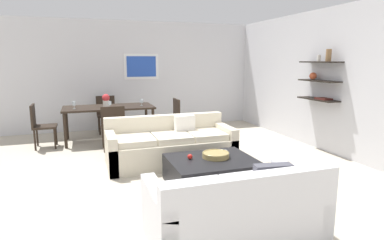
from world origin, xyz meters
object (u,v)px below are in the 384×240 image
object	(u,v)px
wine_glass_left_near	(74,104)
wine_glass_right_near	(141,101)
candle_jar	(225,152)
centerpiece_vase	(106,100)
wine_glass_head	(107,99)
wine_glass_foot	(110,104)
sofa_beige	(170,146)
dining_chair_head	(106,112)
dining_table	(109,110)
dining_chair_foot	(113,125)
apple_on_coffee_table	(190,157)
dining_chair_left_near	(40,123)
loveseat_white	(236,211)
decorative_bowl	(216,155)
coffee_table	(212,172)
dining_chair_right_near	(172,116)

from	to	relation	value
wine_glass_left_near	wine_glass_right_near	size ratio (longest dim) A/B	1.06
candle_jar	centerpiece_vase	size ratio (longest dim) A/B	0.25
wine_glass_head	wine_glass_left_near	size ratio (longest dim) A/B	1.04
candle_jar	wine_glass_foot	size ratio (longest dim) A/B	0.43
sofa_beige	centerpiece_vase	world-z (taller)	centerpiece_vase
dining_chair_head	centerpiece_vase	distance (m)	0.94
wine_glass_head	centerpiece_vase	size ratio (longest dim) A/B	0.59
dining_table	dining_chair_head	size ratio (longest dim) A/B	2.15
dining_chair_head	wine_glass_head	distance (m)	0.59
candle_jar	dining_chair_foot	size ratio (longest dim) A/B	0.08
apple_on_coffee_table	dining_chair_foot	distance (m)	2.33
dining_chair_left_near	wine_glass_foot	bearing A→B (deg)	-7.99
loveseat_white	centerpiece_vase	bearing A→B (deg)	100.92
sofa_beige	decorative_bowl	distance (m)	1.18
dining_chair_foot	wine_glass_left_near	distance (m)	1.08
candle_jar	dining_chair_left_near	size ratio (longest dim) A/B	0.08
decorative_bowl	wine_glass_head	size ratio (longest dim) A/B	2.39
sofa_beige	wine_glass_head	world-z (taller)	wine_glass_head
coffee_table	dining_chair_right_near	size ratio (longest dim) A/B	1.34
apple_on_coffee_table	wine_glass_right_near	xyz separation A→B (m)	(-0.15, 2.92, 0.44)
sofa_beige	candle_jar	bearing A→B (deg)	-61.66
wine_glass_foot	wine_glass_left_near	bearing A→B (deg)	157.97
wine_glass_foot	wine_glass_right_near	bearing A→B (deg)	22.03
dining_chair_foot	candle_jar	bearing A→B (deg)	-56.62
apple_on_coffee_table	dining_chair_head	xyz separation A→B (m)	(-0.84, 3.90, 0.09)
loveseat_white	centerpiece_vase	size ratio (longest dim) A/B	6.13
decorative_bowl	dining_chair_left_near	xyz separation A→B (m)	(-2.57, 2.87, 0.08)
dining_table	candle_jar	bearing A→B (deg)	-64.90
wine_glass_foot	dining_chair_right_near	bearing A→B (deg)	7.99
coffee_table	wine_glass_left_near	size ratio (longest dim) A/B	7.63
centerpiece_vase	dining_chair_right_near	bearing A→B (deg)	-8.66
sofa_beige	decorative_bowl	world-z (taller)	sofa_beige
dining_chair_right_near	wine_glass_left_near	world-z (taller)	wine_glass_left_near
dining_chair_head	wine_glass_foot	size ratio (longest dim) A/B	5.48
dining_table	dining_chair_right_near	xyz separation A→B (m)	(1.35, -0.20, -0.18)
dining_chair_head	wine_glass_right_near	size ratio (longest dim) A/B	6.05
coffee_table	dining_chair_left_near	distance (m)	3.85
coffee_table	dining_chair_head	xyz separation A→B (m)	(-1.13, 3.98, 0.31)
sofa_beige	wine_glass_right_near	distance (m)	1.94
decorative_bowl	dining_chair_right_near	distance (m)	2.88
dining_chair_foot	wine_glass_left_near	size ratio (longest dim) A/B	5.69
coffee_table	wine_glass_left_near	xyz separation A→B (m)	(-1.83, 3.01, 0.66)
wine_glass_head	centerpiece_vase	distance (m)	0.39
apple_on_coffee_table	centerpiece_vase	xyz separation A→B (m)	(-0.89, 3.04, 0.48)
apple_on_coffee_table	wine_glass_foot	distance (m)	2.81
dining_chair_foot	dining_chair_right_near	xyz separation A→B (m)	(1.35, 0.66, 0.00)
wine_glass_left_near	coffee_table	bearing A→B (deg)	-58.71
dining_chair_left_near	dining_chair_right_near	bearing A→B (deg)	0.00
candle_jar	dining_chair_foot	bearing A→B (deg)	123.38
wine_glass_left_near	centerpiece_vase	xyz separation A→B (m)	(0.65, 0.12, 0.04)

